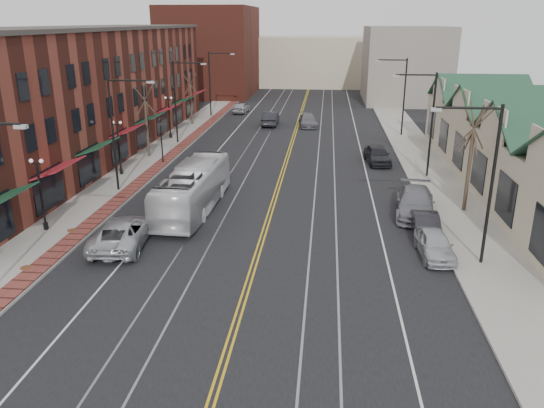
% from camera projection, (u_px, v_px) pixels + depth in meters
% --- Properties ---
extents(ground, '(160.00, 160.00, 0.00)m').
position_uv_depth(ground, '(239.00, 314.00, 22.50)').
color(ground, black).
rests_on(ground, ground).
extents(sidewalk_left, '(4.00, 120.00, 0.15)m').
position_uv_depth(sidewalk_left, '(131.00, 175.00, 42.44)').
color(sidewalk_left, gray).
rests_on(sidewalk_left, ground).
extents(sidewalk_right, '(4.00, 120.00, 0.15)m').
position_uv_depth(sidewalk_right, '(438.00, 184.00, 40.11)').
color(sidewalk_right, gray).
rests_on(sidewalk_right, ground).
extents(building_left, '(10.00, 50.00, 11.00)m').
position_uv_depth(building_left, '(78.00, 94.00, 47.92)').
color(building_left, maroon).
rests_on(building_left, ground).
extents(building_right, '(8.00, 36.00, 4.60)m').
position_uv_depth(building_right, '(525.00, 157.00, 38.80)').
color(building_right, '#B6A48C').
rests_on(building_right, ground).
extents(backdrop_left, '(14.00, 18.00, 14.00)m').
position_uv_depth(backdrop_left, '(211.00, 51.00, 87.55)').
color(backdrop_left, maroon).
rests_on(backdrop_left, ground).
extents(backdrop_mid, '(22.00, 14.00, 9.00)m').
position_uv_depth(backdrop_mid, '(310.00, 61.00, 100.92)').
color(backdrop_mid, '#B6A48C').
rests_on(backdrop_mid, ground).
extents(backdrop_right, '(12.00, 16.00, 11.00)m').
position_uv_depth(backdrop_right, '(405.00, 64.00, 80.34)').
color(backdrop_right, slate).
rests_on(backdrop_right, ground).
extents(streetlight_l_1, '(3.33, 0.25, 8.00)m').
position_uv_depth(streetlight_l_1, '(118.00, 123.00, 36.97)').
color(streetlight_l_1, black).
rests_on(streetlight_l_1, sidewalk_left).
extents(streetlight_l_2, '(3.33, 0.25, 8.00)m').
position_uv_depth(streetlight_l_2, '(179.00, 93.00, 52.00)').
color(streetlight_l_2, black).
rests_on(streetlight_l_2, sidewalk_left).
extents(streetlight_l_3, '(3.33, 0.25, 8.00)m').
position_uv_depth(streetlight_l_3, '(213.00, 77.00, 67.04)').
color(streetlight_l_3, black).
rests_on(streetlight_l_3, sidewalk_left).
extents(streetlight_r_0, '(3.33, 0.25, 8.00)m').
position_uv_depth(streetlight_r_0, '(484.00, 169.00, 25.43)').
color(streetlight_r_0, black).
rests_on(streetlight_r_0, sidewalk_right).
extents(streetlight_r_1, '(3.33, 0.25, 8.00)m').
position_uv_depth(streetlight_r_1, '(427.00, 114.00, 40.46)').
color(streetlight_r_1, black).
rests_on(streetlight_r_1, sidewalk_right).
extents(streetlight_r_2, '(3.33, 0.25, 8.00)m').
position_uv_depth(streetlight_r_2, '(400.00, 89.00, 55.50)').
color(streetlight_r_2, black).
rests_on(streetlight_r_2, sidewalk_right).
extents(lamppost_l_1, '(0.84, 0.28, 4.27)m').
position_uv_depth(lamppost_l_1, '(41.00, 196.00, 30.54)').
color(lamppost_l_1, black).
rests_on(lamppost_l_1, sidewalk_left).
extents(lamppost_l_2, '(0.84, 0.28, 4.27)m').
position_uv_depth(lamppost_l_2, '(119.00, 149.00, 41.82)').
color(lamppost_l_2, black).
rests_on(lamppost_l_2, sidewalk_left).
extents(lamppost_l_3, '(0.84, 0.28, 4.27)m').
position_uv_depth(lamppost_l_3, '(170.00, 118.00, 54.98)').
color(lamppost_l_3, black).
rests_on(lamppost_l_3, sidewalk_left).
extents(tree_left_near, '(1.78, 1.37, 6.48)m').
position_uv_depth(tree_left_near, '(146.00, 119.00, 47.00)').
color(tree_left_near, '#382B21').
rests_on(tree_left_near, sidewalk_left).
extents(tree_left_far, '(1.66, 1.28, 6.02)m').
position_uv_depth(tree_left_far, '(191.00, 97.00, 62.12)').
color(tree_left_far, '#382B21').
rests_on(tree_left_far, sidewalk_left).
extents(tree_right_mid, '(1.90, 1.46, 6.93)m').
position_uv_depth(tree_right_mid, '(470.00, 156.00, 33.22)').
color(tree_right_mid, '#382B21').
rests_on(tree_right_mid, sidewalk_right).
extents(manhole_mid, '(0.60, 0.60, 0.02)m').
position_uv_depth(manhole_mid, '(26.00, 268.00, 26.36)').
color(manhole_mid, '#592D19').
rests_on(manhole_mid, sidewalk_left).
extents(manhole_far, '(0.60, 0.60, 0.02)m').
position_uv_depth(manhole_far, '(72.00, 230.00, 31.06)').
color(manhole_far, '#592D19').
rests_on(manhole_far, sidewalk_left).
extents(traffic_signal, '(0.18, 0.15, 3.80)m').
position_uv_depth(traffic_signal, '(161.00, 137.00, 45.32)').
color(traffic_signal, black).
rests_on(traffic_signal, sidewalk_left).
extents(transit_bus, '(2.88, 10.84, 3.00)m').
position_uv_depth(transit_bus, '(193.00, 189.00, 34.26)').
color(transit_bus, white).
rests_on(transit_bus, ground).
extents(parked_suv, '(3.10, 5.89, 1.58)m').
position_uv_depth(parked_suv, '(123.00, 233.00, 29.04)').
color(parked_suv, silver).
rests_on(parked_suv, ground).
extents(parked_car_a, '(1.83, 4.12, 1.38)m').
position_uv_depth(parked_car_a, '(435.00, 244.00, 27.76)').
color(parked_car_a, '#B9BAC0').
rests_on(parked_car_a, ground).
extents(parked_car_b, '(1.53, 4.10, 1.34)m').
position_uv_depth(parked_car_b, '(426.00, 226.00, 30.29)').
color(parked_car_b, black).
rests_on(parked_car_b, ground).
extents(parked_car_c, '(3.06, 5.98, 1.66)m').
position_uv_depth(parked_car_c, '(415.00, 203.00, 33.67)').
color(parked_car_c, slate).
rests_on(parked_car_c, ground).
extents(parked_car_d, '(2.38, 4.83, 1.58)m').
position_uv_depth(parked_car_d, '(377.00, 155.00, 45.94)').
color(parked_car_d, black).
rests_on(parked_car_d, ground).
extents(distant_car_left, '(1.74, 4.95, 1.63)m').
position_uv_depth(distant_car_left, '(270.00, 119.00, 62.76)').
color(distant_car_left, black).
rests_on(distant_car_left, ground).
extents(distant_car_right, '(2.52, 5.06, 1.41)m').
position_uv_depth(distant_car_right, '(308.00, 120.00, 62.14)').
color(distant_car_right, slate).
rests_on(distant_car_right, ground).
extents(distant_car_far, '(2.05, 4.43, 1.47)m').
position_uv_depth(distant_car_far, '(241.00, 107.00, 71.34)').
color(distant_car_far, '#ACADB3').
rests_on(distant_car_far, ground).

